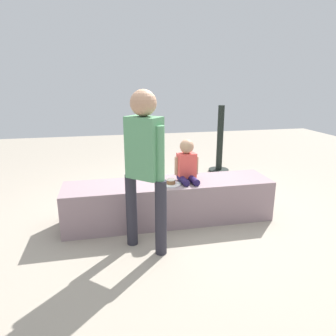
{
  "coord_description": "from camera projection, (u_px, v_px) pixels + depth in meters",
  "views": [
    {
      "loc": [
        -0.7,
        -3.27,
        1.61
      ],
      "look_at": [
        -0.07,
        -0.27,
        0.73
      ],
      "focal_mm": 32.81,
      "sensor_mm": 36.0,
      "label": 1
    }
  ],
  "objects": [
    {
      "name": "adult_standing",
      "position": [
        145.0,
        158.0,
        2.79
      ],
      "size": [
        0.36,
        0.35,
        1.53
      ],
      "color": "#282731",
      "rests_on": "ground_plane"
    },
    {
      "name": "water_bottle_near_gift",
      "position": [
        213.0,
        192.0,
        4.3
      ],
      "size": [
        0.07,
        0.07,
        0.2
      ],
      "color": "silver",
      "rests_on": "ground_plane"
    },
    {
      "name": "cake_box_white",
      "position": [
        206.0,
        187.0,
        4.59
      ],
      "size": [
        0.3,
        0.36,
        0.14
      ],
      "primitive_type": "cube",
      "rotation": [
        0.0,
        0.0,
        -0.11
      ],
      "color": "white",
      "rests_on": "ground_plane"
    },
    {
      "name": "handbag_brown_canvas",
      "position": [
        186.0,
        175.0,
        4.99
      ],
      "size": [
        0.29,
        0.12,
        0.32
      ],
      "color": "brown",
      "rests_on": "ground_plane"
    },
    {
      "name": "cake_plate",
      "position": [
        171.0,
        183.0,
        3.43
      ],
      "size": [
        0.22,
        0.22,
        0.07
      ],
      "color": "white",
      "rests_on": "concrete_ledge"
    },
    {
      "name": "child_seated",
      "position": [
        187.0,
        163.0,
        3.52
      ],
      "size": [
        0.28,
        0.32,
        0.48
      ],
      "color": "#221748",
      "rests_on": "concrete_ledge"
    },
    {
      "name": "railing_post",
      "position": [
        220.0,
        147.0,
        5.47
      ],
      "size": [
        0.36,
        0.36,
        1.19
      ],
      "color": "black",
      "rests_on": "ground_plane"
    },
    {
      "name": "gift_bag",
      "position": [
        171.0,
        188.0,
        4.24
      ],
      "size": [
        0.24,
        0.12,
        0.37
      ],
      "color": "#59C6B2",
      "rests_on": "ground_plane"
    },
    {
      "name": "party_cup_red",
      "position": [
        89.0,
        185.0,
        4.74
      ],
      "size": [
        0.08,
        0.08,
        0.1
      ],
      "primitive_type": "cylinder",
      "color": "red",
      "rests_on": "ground_plane"
    },
    {
      "name": "ground_plane",
      "position": [
        169.0,
        220.0,
        3.66
      ],
      "size": [
        12.0,
        12.0,
        0.0
      ],
      "primitive_type": "plane",
      "color": "#9D9282"
    },
    {
      "name": "handbag_black_leather",
      "position": [
        137.0,
        187.0,
        4.47
      ],
      "size": [
        0.28,
        0.13,
        0.3
      ],
      "color": "black",
      "rests_on": "ground_plane"
    },
    {
      "name": "concrete_ledge",
      "position": [
        169.0,
        201.0,
        3.59
      ],
      "size": [
        2.39,
        0.55,
        0.48
      ],
      "primitive_type": "cube",
      "color": "gray",
      "rests_on": "ground_plane"
    },
    {
      "name": "water_bottle_far_side",
      "position": [
        106.0,
        198.0,
        4.06
      ],
      "size": [
        0.07,
        0.07,
        0.23
      ],
      "color": "silver",
      "rests_on": "ground_plane"
    }
  ]
}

